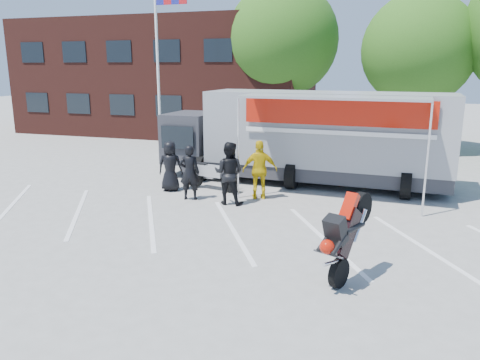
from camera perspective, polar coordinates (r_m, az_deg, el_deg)
The scene contains 13 objects.
ground at distance 11.57m, azimuth -3.51°, elevation -7.41°, with size 100.00×100.00×0.00m, color #9C9B97.
parking_bay_lines at distance 12.45m, azimuth -1.83°, elevation -5.82°, with size 18.00×5.00×0.01m, color white.
office_building at distance 31.34m, azimuth -8.81°, elevation 12.28°, with size 18.00×8.00×7.00m, color #481D17.
flagpole at distance 22.52m, azimuth -9.49°, elevation 15.75°, with size 1.61×0.12×8.00m.
tree_left at distance 26.76m, azimuth 5.17°, elevation 16.61°, with size 6.12×6.12×8.64m.
tree_mid at distance 25.08m, azimuth 20.92°, elevation 14.58°, with size 5.44×5.44×7.68m.
transporter_truck at distance 17.32m, azimuth 8.60°, elevation -0.39°, with size 10.36×4.99×3.30m, color gray, non-canonical shape.
parked_motorcycle at distance 16.26m, azimuth -3.43°, elevation -1.18°, with size 0.71×2.13×1.11m, color #BBBBC0, non-canonical shape.
stunt_bike_rider at distance 10.00m, azimuth 13.68°, elevation -11.30°, with size 0.78×1.67×1.96m, color black, non-canonical shape.
spectator_leather_a at distance 16.10m, azimuth -8.50°, elevation 1.68°, with size 0.84×0.55×1.71m, color black.
spectator_leather_b at distance 14.94m, azimuth -6.17°, elevation 0.92°, with size 0.64×0.42×1.77m, color black.
spectator_leather_c at distance 14.35m, azimuth -1.37°, elevation 0.83°, with size 0.94×0.74×1.94m, color black.
spectator_hivis at distance 14.93m, azimuth 2.43°, elevation 1.23°, with size 1.11×0.46×1.90m, color #DAB50B.
Camera 1 is at (3.98, -10.04, 4.15)m, focal length 35.00 mm.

